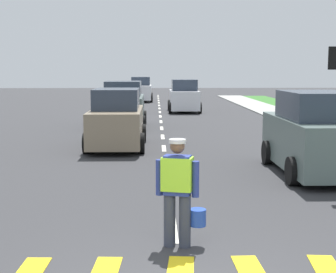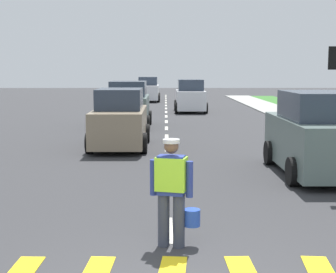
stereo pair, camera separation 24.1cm
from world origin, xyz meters
name	(u,v)px [view 1 (the left image)]	position (x,y,z in m)	size (l,w,h in m)	color
ground_plane	(161,121)	(0.00, 21.00, 0.00)	(96.00, 96.00, 0.00)	#333335
lane_center_line	(160,114)	(0.00, 25.20, 0.00)	(0.14, 46.40, 0.01)	silver
road_worker	(179,187)	(0.06, 1.91, 0.93)	(0.77, 0.39, 1.67)	#383D4C
car_oncoming_third	(141,90)	(-1.50, 37.63, 0.96)	(1.99, 4.17, 2.07)	silver
car_parked_curbside	(315,136)	(3.85, 7.34, 1.00)	(2.07, 4.37, 2.15)	slate
car_outgoing_far	(184,97)	(1.55, 26.97, 0.96)	(2.02, 3.99, 2.06)	silver
car_oncoming_lead	(117,120)	(-1.63, 11.99, 0.95)	(1.98, 4.22, 2.04)	gray
car_oncoming_second	(124,106)	(-1.78, 18.22, 1.00)	(2.08, 4.33, 2.16)	slate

